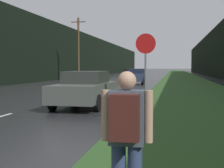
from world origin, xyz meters
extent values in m
cube|color=#2D5123|center=(7.16, 40.00, 0.01)|extent=(6.00, 240.00, 0.02)
cube|color=silver|center=(0.00, 15.71, 0.00)|extent=(0.12, 3.00, 0.01)
cube|color=silver|center=(0.00, 22.71, 0.00)|extent=(0.12, 3.00, 0.01)
cube|color=silver|center=(0.00, 29.71, 0.00)|extent=(0.12, 3.00, 0.01)
cube|color=silver|center=(0.00, 36.71, 0.00)|extent=(0.12, 3.00, 0.01)
cube|color=black|center=(-10.16, 50.00, 3.75)|extent=(2.00, 140.00, 7.50)
cube|color=black|center=(13.16, 50.00, 4.03)|extent=(2.00, 140.00, 8.07)
cylinder|color=#4C3823|center=(-5.52, 36.12, 3.81)|extent=(0.24, 0.24, 7.61)
cube|color=#4C3823|center=(-5.52, 36.12, 7.11)|extent=(1.80, 0.10, 0.10)
cylinder|color=slate|center=(4.80, 11.37, 1.10)|extent=(0.07, 0.07, 2.19)
cylinder|color=#B71414|center=(4.80, 11.37, 2.56)|extent=(0.74, 0.02, 0.74)
cube|color=#4C5666|center=(5.33, 3.20, 1.14)|extent=(0.39, 0.23, 0.61)
sphere|color=tan|center=(5.33, 3.20, 1.55)|extent=(0.21, 0.21, 0.21)
cylinder|color=tan|center=(5.08, 3.20, 1.16)|extent=(0.09, 0.09, 0.57)
cylinder|color=tan|center=(5.57, 3.21, 1.16)|extent=(0.09, 0.09, 0.57)
cube|color=#471E19|center=(5.33, 3.00, 1.17)|extent=(0.31, 0.19, 0.48)
cube|color=#4C514C|center=(2.08, 12.68, 0.65)|extent=(1.90, 4.60, 0.71)
cube|color=#2D302D|center=(2.08, 12.91, 1.26)|extent=(1.61, 2.07, 0.51)
cylinder|color=black|center=(2.98, 11.25, 0.33)|extent=(0.20, 0.66, 0.66)
cylinder|color=black|center=(1.18, 11.25, 0.33)|extent=(0.20, 0.66, 0.66)
cylinder|color=black|center=(2.98, 14.10, 0.33)|extent=(0.20, 0.66, 0.66)
cylinder|color=black|center=(1.18, 14.10, 0.33)|extent=(0.20, 0.66, 0.66)
cube|color=#2D3856|center=(2.08, 30.81, 0.68)|extent=(1.74, 4.60, 0.71)
cube|color=#1B2134|center=(2.08, 31.04, 1.28)|extent=(1.48, 2.07, 0.49)
cylinder|color=black|center=(2.91, 29.38, 0.36)|extent=(0.20, 0.72, 0.72)
cylinder|color=black|center=(1.25, 29.38, 0.36)|extent=(0.20, 0.72, 0.72)
cylinder|color=black|center=(2.91, 32.23, 0.36)|extent=(0.20, 0.72, 0.72)
cylinder|color=black|center=(1.25, 32.23, 0.36)|extent=(0.20, 0.72, 0.72)
cube|color=black|center=(-2.08, 55.00, 0.58)|extent=(1.71, 4.65, 0.61)
cube|color=black|center=(-2.08, 54.77, 1.13)|extent=(1.45, 2.09, 0.49)
cylinder|color=black|center=(-2.89, 56.45, 0.30)|extent=(0.20, 0.61, 0.61)
cylinder|color=black|center=(-1.27, 56.45, 0.30)|extent=(0.20, 0.61, 0.61)
cylinder|color=black|center=(-2.89, 53.56, 0.30)|extent=(0.20, 0.61, 0.61)
cylinder|color=black|center=(-1.27, 53.56, 0.30)|extent=(0.20, 0.61, 0.61)
camera|label=1|loc=(5.83, -0.19, 1.70)|focal=50.00mm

